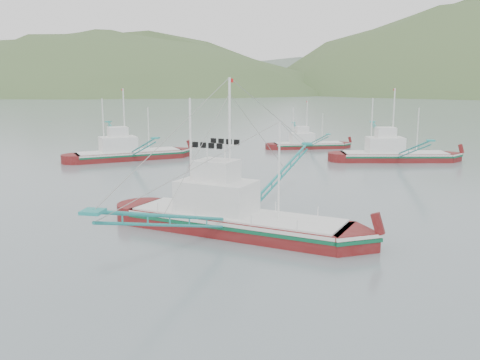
% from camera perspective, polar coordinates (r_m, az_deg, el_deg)
% --- Properties ---
extents(ground, '(1200.00, 1200.00, 0.00)m').
position_cam_1_polar(ground, '(39.25, -1.68, -6.21)').
color(ground, slate).
rests_on(ground, ground).
extents(main_boat, '(17.57, 30.11, 12.45)m').
position_cam_1_polar(main_boat, '(40.10, -0.59, -2.33)').
color(main_boat, '#5C0D0E').
rests_on(main_boat, ground).
extents(bg_boat_right, '(15.40, 26.73, 10.93)m').
position_cam_1_polar(bg_boat_right, '(78.07, 16.13, 3.32)').
color(bg_boat_right, '#5C0D0E').
rests_on(bg_boat_right, ground).
extents(bg_boat_left, '(20.11, 23.86, 10.88)m').
position_cam_1_polar(bg_boat_left, '(78.03, -11.86, 3.83)').
color(bg_boat_left, '#5C0D0E').
rests_on(bg_boat_left, ground).
extents(bg_boat_far, '(11.89, 20.20, 8.45)m').
position_cam_1_polar(bg_boat_far, '(89.50, 7.28, 4.41)').
color(bg_boat_far, '#5C0D0E').
rests_on(bg_boat_far, ground).
extents(headland_left, '(448.00, 308.00, 210.00)m').
position_cam_1_polar(headland_left, '(439.18, -14.58, 8.96)').
color(headland_left, '#415B2F').
rests_on(headland_left, ground).
extents(ridge_distant, '(960.00, 400.00, 240.00)m').
position_cam_1_polar(ridge_distant, '(597.11, 13.26, 9.42)').
color(ridge_distant, slate).
rests_on(ridge_distant, ground).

